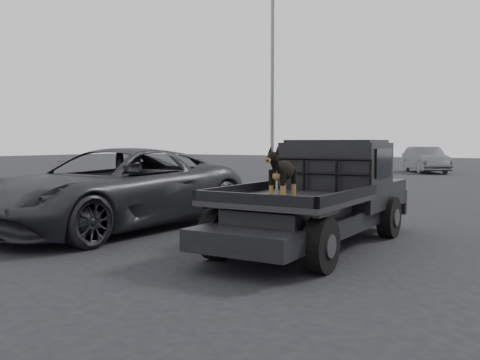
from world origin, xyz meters
The scene contains 8 objects.
ground centered at (0.00, 0.00, 0.00)m, with size 120.00×120.00×0.00m, color black.
flatbed_ute centered at (-0.08, 2.39, 0.46)m, with size 2.00×5.40×0.92m, color black, non-canonical shape.
ute_cab centered at (-0.08, 3.34, 1.36)m, with size 1.72×1.30×0.88m, color black, non-canonical shape.
headache_rack centered at (-0.08, 2.59, 1.20)m, with size 1.80×0.08×0.55m, color black, non-canonical shape.
dog centered at (0.04, 0.94, 1.29)m, with size 0.32×0.60×0.74m, color black, non-canonical shape.
parked_suv centered at (-4.28, 1.95, 0.82)m, with size 2.72×5.91×1.64m, color #2B2C30.
distant_car_a centered at (-3.56, 26.59, 0.76)m, with size 1.60×4.59×1.51m, color #55555A.
floodlight_near centered at (-9.53, 18.62, 7.23)m, with size 1.08×0.28×13.26m.
Camera 1 is at (3.51, -5.90, 1.75)m, focal length 40.00 mm.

